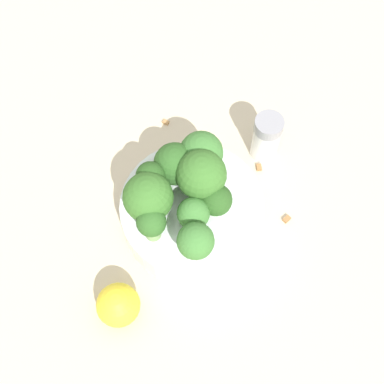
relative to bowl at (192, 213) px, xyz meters
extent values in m
plane|color=beige|center=(0.00, 0.00, -0.02)|extent=(3.00, 3.00, 0.00)
cylinder|color=silver|center=(0.00, 0.00, 0.00)|extent=(0.17, 0.17, 0.05)
cylinder|color=#84AD66|center=(-0.01, -0.03, 0.03)|extent=(0.02, 0.02, 0.02)
sphere|color=#28511E|center=(-0.01, -0.03, 0.05)|extent=(0.04, 0.04, 0.04)
cylinder|color=#7A9E5B|center=(-0.01, 0.05, 0.04)|extent=(0.02, 0.02, 0.03)
sphere|color=#386B28|center=(-0.01, 0.05, 0.06)|extent=(0.06, 0.06, 0.06)
cylinder|color=#7A9E5B|center=(0.04, 0.02, 0.03)|extent=(0.02, 0.02, 0.02)
sphere|color=#2D5B23|center=(0.04, 0.02, 0.05)|extent=(0.05, 0.05, 0.05)
cylinder|color=#7A9E5B|center=(-0.03, 0.05, 0.04)|extent=(0.02, 0.02, 0.03)
sphere|color=#2D5B23|center=(-0.03, 0.05, 0.06)|extent=(0.03, 0.03, 0.03)
cylinder|color=#84AD66|center=(0.02, -0.01, 0.04)|extent=(0.02, 0.02, 0.03)
sphere|color=#386B28|center=(0.02, -0.01, 0.07)|extent=(0.06, 0.06, 0.06)
cylinder|color=#7A9E5B|center=(-0.02, 0.00, 0.03)|extent=(0.02, 0.02, 0.02)
sphere|color=#3D7533|center=(-0.02, 0.00, 0.05)|extent=(0.04, 0.04, 0.04)
cylinder|color=#84AD66|center=(0.05, -0.01, 0.03)|extent=(0.02, 0.02, 0.02)
sphere|color=#3D7533|center=(0.05, -0.01, 0.05)|extent=(0.05, 0.05, 0.05)
cylinder|color=#84AD66|center=(0.02, 0.04, 0.04)|extent=(0.02, 0.02, 0.03)
sphere|color=#28511E|center=(0.02, 0.04, 0.06)|extent=(0.03, 0.03, 0.03)
cylinder|color=#8EB770|center=(-0.06, 0.00, 0.04)|extent=(0.03, 0.03, 0.03)
sphere|color=#3D7533|center=(-0.06, 0.00, 0.06)|extent=(0.04, 0.04, 0.04)
cylinder|color=silver|center=(0.09, -0.10, 0.00)|extent=(0.03, 0.03, 0.06)
cylinder|color=gray|center=(0.09, -0.10, 0.04)|extent=(0.04, 0.04, 0.02)
sphere|color=yellow|center=(-0.11, 0.09, 0.00)|extent=(0.05, 0.05, 0.05)
cube|color=olive|center=(0.11, -0.01, -0.02)|extent=(0.01, 0.01, 0.01)
cube|color=#AD7F4C|center=(0.15, 0.03, -0.02)|extent=(0.01, 0.01, 0.01)
cube|color=olive|center=(0.07, -0.09, -0.02)|extent=(0.01, 0.01, 0.01)
cube|color=olive|center=(-0.01, -0.12, -0.02)|extent=(0.01, 0.01, 0.01)
camera|label=1|loc=(-0.25, 0.02, 0.59)|focal=50.00mm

